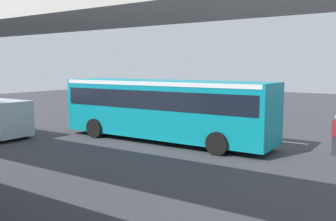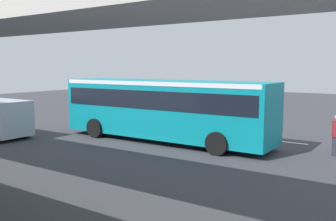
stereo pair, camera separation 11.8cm
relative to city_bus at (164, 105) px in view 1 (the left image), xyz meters
The scene contains 7 objects.
ground 2.69m from the city_bus, 138.57° to the right, with size 80.00×80.00×0.00m, color #38383D.
city_bus is the anchor object (origin of this frame).
pedestrian 8.20m from the city_bus, 169.30° to the right, with size 0.38×0.38×1.79m.
traffic_sign 5.95m from the city_bus, 106.72° to the right, with size 0.08×0.60×2.80m.
lane_dash_leftmost 6.65m from the city_bus, 148.59° to the right, with size 2.00×0.20×0.01m, color silver.
lane_dash_left 4.08m from the city_bus, 113.45° to the right, with size 2.00×0.20×0.01m, color silver.
lane_dash_centre 4.60m from the city_bus, 52.40° to the right, with size 2.00×0.20×0.01m, color silver.
Camera 1 is at (-9.23, 16.91, 3.83)m, focal length 39.64 mm.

